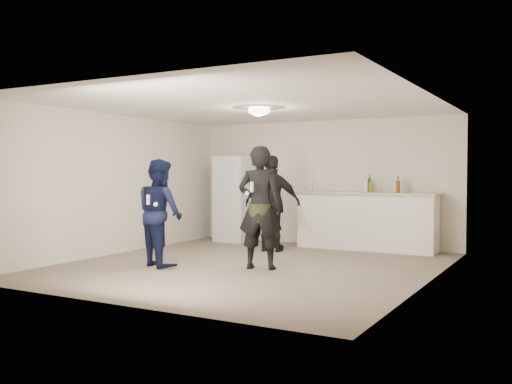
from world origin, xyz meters
The scene contains 21 objects.
floor centered at (0.00, 0.00, 0.00)m, with size 6.00×6.00×0.00m, color #6B5B4C.
ceiling centered at (0.00, 0.00, 2.50)m, with size 6.00×6.00×0.00m, color silver.
wall_back centered at (0.00, 3.00, 1.25)m, with size 6.00×6.00×0.00m, color beige.
wall_front centered at (0.00, -3.00, 1.25)m, with size 6.00×6.00×0.00m, color beige.
wall_left centered at (-2.75, 0.00, 1.25)m, with size 6.00×6.00×0.00m, color beige.
wall_right centered at (2.75, 0.00, 1.25)m, with size 6.00×6.00×0.00m, color beige.
counter centered at (1.00, 2.67, 0.53)m, with size 2.60×0.56×1.05m, color white.
counter_top centered at (1.00, 2.67, 1.07)m, with size 2.68×0.64×0.04m, color #C1AF95.
fridge centered at (-1.85, 2.60, 0.90)m, with size 0.70×0.70×1.80m, color silver.
fridge_handle centered at (-1.57, 2.23, 1.30)m, with size 0.02×0.02×0.60m, color silver.
ceiling_dome centered at (0.00, 0.30, 2.45)m, with size 0.36×0.36×0.16m, color white.
shaker centered at (-0.07, 2.54, 1.18)m, with size 0.08×0.08×0.17m, color silver.
man centered at (-1.21, -0.70, 0.84)m, with size 0.81×0.63×1.67m, color #0F1741.
woman centered at (0.28, -0.18, 0.94)m, with size 0.68×0.45×1.87m, color black.
camo_shorts centered at (0.28, -0.18, 0.85)m, with size 0.34×0.34×0.28m, color #303D1B.
spectator centered at (-0.43, 1.60, 0.89)m, with size 1.04×0.43×1.78m, color black.
remote_man centered at (-1.21, -0.98, 1.05)m, with size 0.04×0.04×0.15m, color white.
nunchuk_man centered at (-1.09, -0.95, 0.98)m, with size 0.07×0.07×0.07m, color white.
remote_woman centered at (0.28, -0.43, 1.25)m, with size 0.04×0.04×0.15m, color silver.
nunchuk_woman centered at (0.18, -0.40, 1.15)m, with size 0.07×0.07×0.07m, color white.
bottle_cluster centered at (1.30, 2.67, 1.20)m, with size 0.68×0.36×0.26m.
Camera 1 is at (4.40, -7.71, 1.47)m, focal length 40.00 mm.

